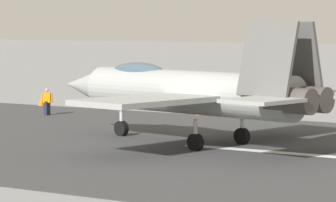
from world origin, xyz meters
TOP-DOWN VIEW (x-y plane):
  - ground_plane at (0.00, 0.00)m, footprint 400.00×400.00m
  - runway_strip at (-0.02, 0.00)m, footprint 240.00×26.00m
  - fighter_jet at (5.16, -0.57)m, footprint 16.63×14.19m
  - crew_person at (19.62, -7.75)m, footprint 0.62×0.46m
  - marker_cone_mid at (11.93, -12.80)m, footprint 0.44×0.44m
  - marker_cone_far at (24.34, -12.80)m, footprint 0.44×0.44m

SIDE VIEW (x-z plane):
  - ground_plane at x=0.00m, z-range 0.00..0.00m
  - runway_strip at x=-0.02m, z-range 0.00..0.02m
  - marker_cone_mid at x=11.93m, z-range 0.00..0.55m
  - marker_cone_far at x=24.34m, z-range 0.00..0.55m
  - crew_person at x=19.62m, z-range 0.00..1.65m
  - fighter_jet at x=5.16m, z-range -0.36..5.31m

